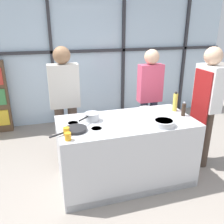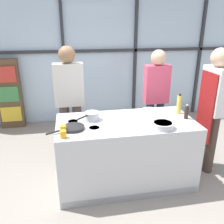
# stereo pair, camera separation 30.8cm
# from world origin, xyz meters

# --- Properties ---
(ground_plane) EXTENTS (18.00, 18.00, 0.00)m
(ground_plane) POSITION_xyz_m (0.00, 0.00, 0.00)
(ground_plane) COLOR gray
(back_window_wall) EXTENTS (6.40, 0.10, 2.80)m
(back_window_wall) POSITION_xyz_m (0.00, 2.42, 1.40)
(back_window_wall) COLOR silver
(back_window_wall) RESTS_ON ground_plane
(demo_island) EXTENTS (1.78, 0.88, 0.90)m
(demo_island) POSITION_xyz_m (-0.00, -0.00, 0.45)
(demo_island) COLOR silver
(demo_island) RESTS_ON ground_plane
(chef) EXTENTS (0.25, 0.44, 1.80)m
(chef) POSITION_xyz_m (1.26, 0.09, 1.03)
(chef) COLOR #47382D
(chef) RESTS_ON ground_plane
(spectator_far_left) EXTENTS (0.44, 0.25, 1.79)m
(spectator_far_left) POSITION_xyz_m (-0.70, 0.80, 1.03)
(spectator_far_left) COLOR #47382D
(spectator_far_left) RESTS_ON ground_plane
(spectator_center_left) EXTENTS (0.40, 0.24, 1.71)m
(spectator_center_left) POSITION_xyz_m (0.70, 0.80, 0.99)
(spectator_center_left) COLOR #232838
(spectator_center_left) RESTS_ON ground_plane
(frying_pan) EXTENTS (0.44, 0.29, 0.04)m
(frying_pan) POSITION_xyz_m (-0.68, -0.13, 0.92)
(frying_pan) COLOR #232326
(frying_pan) RESTS_ON demo_island
(saucepan) EXTENTS (0.30, 0.27, 0.11)m
(saucepan) POSITION_xyz_m (-0.43, 0.12, 0.96)
(saucepan) COLOR silver
(saucepan) RESTS_ON demo_island
(white_plate) EXTENTS (0.24, 0.24, 0.01)m
(white_plate) POSITION_xyz_m (0.43, 0.32, 0.91)
(white_plate) COLOR white
(white_plate) RESTS_ON demo_island
(mixing_bowl) EXTENTS (0.27, 0.27, 0.07)m
(mixing_bowl) POSITION_xyz_m (0.39, -0.28, 0.94)
(mixing_bowl) COLOR silver
(mixing_bowl) RESTS_ON demo_island
(oil_bottle) EXTENTS (0.07, 0.07, 0.28)m
(oil_bottle) POSITION_xyz_m (0.79, 0.15, 1.03)
(oil_bottle) COLOR #E0CC4C
(oil_bottle) RESTS_ON demo_island
(pepper_grinder) EXTENTS (0.05, 0.05, 0.20)m
(pepper_grinder) POSITION_xyz_m (0.80, -0.06, 0.99)
(pepper_grinder) COLOR #332319
(pepper_grinder) RESTS_ON demo_island
(juice_glass_near) EXTENTS (0.07, 0.07, 0.09)m
(juice_glass_near) POSITION_xyz_m (-0.79, -0.34, 0.95)
(juice_glass_near) COLOR orange
(juice_glass_near) RESTS_ON demo_island
(juice_glass_far) EXTENTS (0.07, 0.07, 0.09)m
(juice_glass_far) POSITION_xyz_m (-0.79, -0.20, 0.95)
(juice_glass_far) COLOR orange
(juice_glass_far) RESTS_ON demo_island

